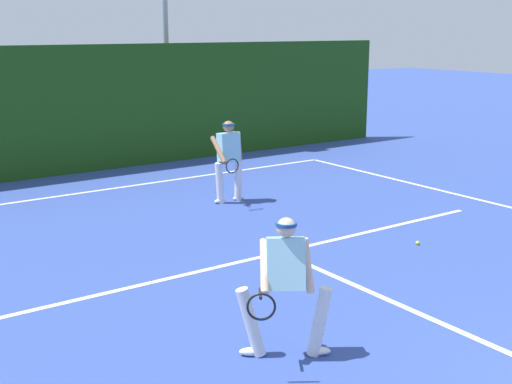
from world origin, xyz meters
TOP-DOWN VIEW (x-y plane):
  - court_line_baseline_far at (0.00, 11.72)m, footprint 10.84×0.10m
  - court_line_service at (0.00, 6.07)m, footprint 8.83×0.10m
  - court_line_centre at (0.00, 3.20)m, footprint 0.10×6.40m
  - player_near at (-2.06, 3.28)m, footprint 1.15×0.79m
  - player_far at (1.08, 9.25)m, footprint 0.80×0.87m
  - tennis_ball at (-2.00, 3.95)m, footprint 0.07×0.07m
  - tennis_ball_extra at (2.09, 5.09)m, footprint 0.07×0.07m
  - back_fence_windscreen at (0.00, 13.77)m, footprint 18.53×0.12m

SIDE VIEW (x-z plane):
  - court_line_baseline_far at x=0.00m, z-range 0.00..0.01m
  - court_line_service at x=0.00m, z-range 0.00..0.01m
  - court_line_centre at x=0.00m, z-range 0.00..0.01m
  - tennis_ball at x=-2.00m, z-range 0.00..0.07m
  - tennis_ball_extra at x=2.09m, z-range 0.00..0.07m
  - player_near at x=-2.06m, z-range 0.07..1.64m
  - player_far at x=1.08m, z-range 0.09..1.76m
  - back_fence_windscreen at x=0.00m, z-range 0.00..3.09m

